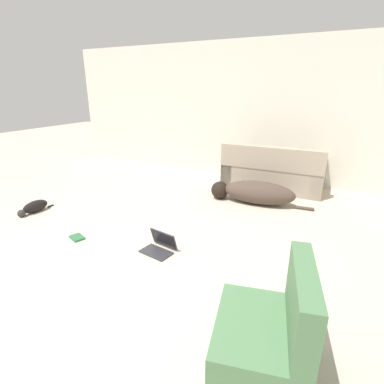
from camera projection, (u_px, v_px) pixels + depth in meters
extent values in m
plane|color=#BCB29E|center=(31.00, 319.00, 2.39)|extent=(20.00, 20.00, 0.00)
cube|color=silver|center=(239.00, 111.00, 5.80)|extent=(7.97, 0.06, 2.55)
cube|color=tan|center=(273.00, 176.00, 5.38)|extent=(1.75, 0.86, 0.42)
cube|color=tan|center=(271.00, 158.00, 4.97)|extent=(1.71, 0.22, 0.38)
cube|color=tan|center=(318.00, 178.00, 5.05)|extent=(0.24, 0.78, 0.56)
cube|color=tan|center=(233.00, 168.00, 5.67)|extent=(0.24, 0.78, 0.56)
ellipsoid|color=#4C3D33|center=(259.00, 193.00, 4.65)|extent=(1.14, 0.53, 0.36)
sphere|color=black|center=(220.00, 190.00, 4.88)|extent=(0.32, 0.32, 0.28)
cylinder|color=#4C3D33|center=(304.00, 208.00, 4.47)|extent=(0.28, 0.08, 0.05)
ellipsoid|color=black|center=(35.00, 206.00, 4.37)|extent=(0.17, 0.38, 0.17)
sphere|color=#2D2B2B|center=(21.00, 213.00, 4.21)|extent=(0.11, 0.11, 0.11)
cylinder|color=black|center=(51.00, 206.00, 4.59)|extent=(0.03, 0.09, 0.02)
cube|color=#2D2D33|center=(156.00, 252.00, 3.32)|extent=(0.37, 0.25, 0.02)
cube|color=#2D2D33|center=(164.00, 239.00, 3.39)|extent=(0.35, 0.12, 0.20)
cube|color=black|center=(163.00, 239.00, 3.38)|extent=(0.33, 0.10, 0.18)
cube|color=#2D663D|center=(77.00, 238.00, 3.64)|extent=(0.22, 0.18, 0.02)
cube|color=#4C754C|center=(257.00, 350.00, 1.87)|extent=(0.67, 0.77, 0.41)
cube|color=#4C754C|center=(302.00, 302.00, 1.68)|extent=(0.28, 0.67, 0.41)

